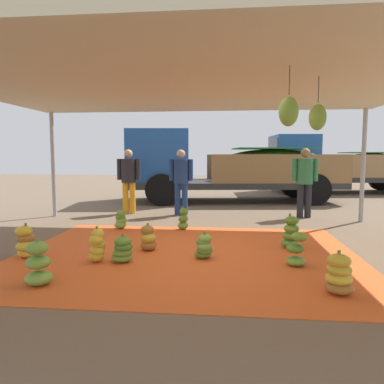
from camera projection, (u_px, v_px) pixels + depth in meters
name	position (u px, v px, depth m)	size (l,w,h in m)	color
ground_plane	(201.00, 221.00, 8.73)	(40.00, 40.00, 0.00)	brown
tarp_orange	(186.00, 254.00, 5.76)	(5.36, 4.34, 0.01)	#E05B23
tent_canopy	(186.00, 83.00, 5.40)	(8.00, 7.00, 2.72)	#9EA0A5
banana_bunch_0	(297.00, 250.00, 5.14)	(0.36, 0.35, 0.54)	#75A83D
banana_bunch_1	(148.00, 239.00, 5.98)	(0.38, 0.38, 0.45)	#996628
banana_bunch_2	(204.00, 247.00, 5.51)	(0.37, 0.36, 0.42)	#518428
banana_bunch_3	(291.00, 233.00, 6.14)	(0.40, 0.40, 0.59)	#518428
banana_bunch_4	(26.00, 243.00, 5.54)	(0.39, 0.43, 0.54)	gold
banana_bunch_5	(339.00, 275.00, 4.10)	(0.45, 0.45, 0.51)	#996628
banana_bunch_6	(183.00, 219.00, 7.66)	(0.27, 0.29, 0.50)	#6B9E38
banana_bunch_7	(123.00, 250.00, 5.32)	(0.43, 0.43, 0.43)	#6B9E38
banana_bunch_8	(97.00, 246.00, 5.33)	(0.32, 0.33, 0.53)	gold
banana_bunch_9	(121.00, 220.00, 7.78)	(0.33, 0.36, 0.44)	#75A83D
banana_bunch_10	(38.00, 265.00, 4.40)	(0.43, 0.45, 0.56)	#75A83D
cargo_truck_main	(226.00, 166.00, 12.39)	(7.30, 3.19, 2.40)	#2D2D2D
cargo_truck_far	(338.00, 165.00, 15.34)	(6.23, 2.91, 2.40)	#2D2D2D
worker_0	(129.00, 176.00, 9.76)	(0.63, 0.39, 1.73)	orange
worker_1	(181.00, 177.00, 9.52)	(0.63, 0.38, 1.72)	navy
worker_2	(305.00, 177.00, 9.12)	(0.64, 0.39, 1.75)	#26262D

